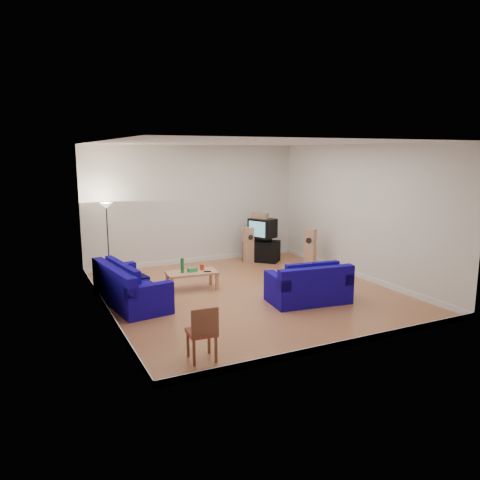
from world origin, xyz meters
name	(u,v)px	position (x,y,z in m)	size (l,w,h in m)	color
room	(248,223)	(0.00, 0.00, 1.54)	(6.01, 6.51, 3.21)	brown
sofa_three_seat	(128,290)	(-2.51, 0.35, 0.30)	(1.19, 2.19, 0.81)	#0B0076
sofa_loveseat	(309,288)	(0.82, -1.13, 0.30)	(1.68, 1.07, 0.80)	#0B0076
coffee_table	(192,274)	(-1.01, 0.77, 0.35)	(1.15, 0.64, 0.41)	tan
bottle	(182,266)	(-1.22, 0.77, 0.57)	(0.08, 0.08, 0.33)	#197233
tissue_box	(192,270)	(-0.99, 0.77, 0.45)	(0.21, 0.12, 0.09)	green
red_canister	(202,267)	(-0.75, 0.81, 0.47)	(0.10, 0.10, 0.13)	red
remote	(208,271)	(-0.70, 0.60, 0.42)	(0.16, 0.05, 0.02)	black
tv_stand	(262,251)	(1.71, 2.54, 0.29)	(0.95, 0.53, 0.58)	black
av_receiver	(263,239)	(1.76, 2.55, 0.63)	(0.46, 0.38, 0.11)	black
television	(262,228)	(1.69, 2.48, 0.95)	(0.73, 0.82, 0.52)	black
centre_speaker	(260,216)	(1.66, 2.54, 1.29)	(0.44, 0.18, 0.15)	tan
speaker_left	(248,245)	(1.31, 2.59, 0.49)	(0.23, 0.31, 0.98)	tan
speaker_right	(310,249)	(2.45, 1.24, 0.53)	(0.39, 0.38, 1.05)	tan
floor_lamp	(107,216)	(-2.45, 2.70, 1.50)	(0.31, 0.31, 1.82)	black
dining_chair	(203,331)	(-2.12, -2.74, 0.47)	(0.43, 0.43, 0.84)	brown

